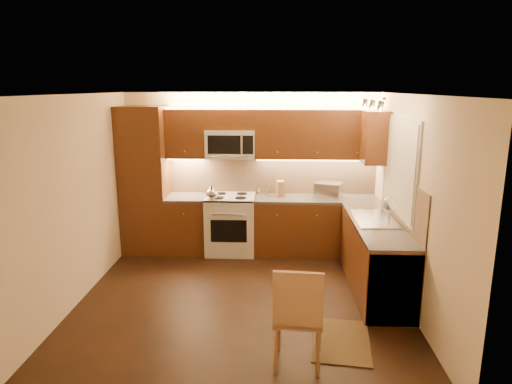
{
  "coord_description": "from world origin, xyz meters",
  "views": [
    {
      "loc": [
        0.4,
        -5.16,
        2.58
      ],
      "look_at": [
        0.15,
        0.55,
        1.25
      ],
      "focal_mm": 31.72,
      "sensor_mm": 36.0,
      "label": 1
    }
  ],
  "objects_px": {
    "dining_chair": "(298,314)",
    "kettle": "(212,192)",
    "toaster_oven": "(329,190)",
    "stove": "(231,224)",
    "sink": "(375,214)",
    "soap_bottle": "(383,203)",
    "knife_block": "(280,188)",
    "microwave": "(231,144)"
  },
  "relations": [
    {
      "from": "microwave",
      "to": "knife_block",
      "type": "relative_size",
      "value": 3.16
    },
    {
      "from": "toaster_oven",
      "to": "soap_bottle",
      "type": "distance_m",
      "value": 0.96
    },
    {
      "from": "toaster_oven",
      "to": "soap_bottle",
      "type": "relative_size",
      "value": 2.04
    },
    {
      "from": "kettle",
      "to": "dining_chair",
      "type": "height_order",
      "value": "kettle"
    },
    {
      "from": "soap_bottle",
      "to": "toaster_oven",
      "type": "bearing_deg",
      "value": 126.34
    },
    {
      "from": "kettle",
      "to": "knife_block",
      "type": "bearing_deg",
      "value": 15.74
    },
    {
      "from": "kettle",
      "to": "knife_block",
      "type": "distance_m",
      "value": 1.09
    },
    {
      "from": "stove",
      "to": "knife_block",
      "type": "xyz_separation_m",
      "value": [
        0.78,
        0.13,
        0.56
      ]
    },
    {
      "from": "knife_block",
      "to": "soap_bottle",
      "type": "distance_m",
      "value": 1.62
    },
    {
      "from": "kettle",
      "to": "dining_chair",
      "type": "relative_size",
      "value": 0.22
    },
    {
      "from": "microwave",
      "to": "kettle",
      "type": "distance_m",
      "value": 0.82
    },
    {
      "from": "kettle",
      "to": "toaster_oven",
      "type": "xyz_separation_m",
      "value": [
        1.79,
        0.28,
        -0.01
      ]
    },
    {
      "from": "sink",
      "to": "toaster_oven",
      "type": "relative_size",
      "value": 2.18
    },
    {
      "from": "microwave",
      "to": "knife_block",
      "type": "height_order",
      "value": "microwave"
    },
    {
      "from": "toaster_oven",
      "to": "soap_bottle",
      "type": "bearing_deg",
      "value": -22.41
    },
    {
      "from": "sink",
      "to": "soap_bottle",
      "type": "xyz_separation_m",
      "value": [
        0.21,
        0.5,
        0.02
      ]
    },
    {
      "from": "dining_chair",
      "to": "kettle",
      "type": "bearing_deg",
      "value": 117.86
    },
    {
      "from": "toaster_oven",
      "to": "microwave",
      "type": "bearing_deg",
      "value": -160.74
    },
    {
      "from": "toaster_oven",
      "to": "dining_chair",
      "type": "height_order",
      "value": "toaster_oven"
    },
    {
      "from": "dining_chair",
      "to": "sink",
      "type": "bearing_deg",
      "value": 64.26
    },
    {
      "from": "stove",
      "to": "soap_bottle",
      "type": "xyz_separation_m",
      "value": [
        2.21,
        -0.63,
        0.54
      ]
    },
    {
      "from": "microwave",
      "to": "toaster_oven",
      "type": "height_order",
      "value": "microwave"
    },
    {
      "from": "microwave",
      "to": "kettle",
      "type": "relative_size",
      "value": 3.39
    },
    {
      "from": "stove",
      "to": "sink",
      "type": "xyz_separation_m",
      "value": [
        2.0,
        -1.12,
        0.52
      ]
    },
    {
      "from": "stove",
      "to": "kettle",
      "type": "distance_m",
      "value": 0.67
    },
    {
      "from": "knife_block",
      "to": "dining_chair",
      "type": "height_order",
      "value": "knife_block"
    },
    {
      "from": "microwave",
      "to": "toaster_oven",
      "type": "distance_m",
      "value": 1.68
    },
    {
      "from": "stove",
      "to": "soap_bottle",
      "type": "relative_size",
      "value": 4.76
    },
    {
      "from": "soap_bottle",
      "to": "stove",
      "type": "bearing_deg",
      "value": 155.35
    },
    {
      "from": "microwave",
      "to": "toaster_oven",
      "type": "relative_size",
      "value": 1.93
    },
    {
      "from": "stove",
      "to": "soap_bottle",
      "type": "bearing_deg",
      "value": -15.8
    },
    {
      "from": "toaster_oven",
      "to": "knife_block",
      "type": "xyz_separation_m",
      "value": [
        -0.75,
        0.07,
        0.0
      ]
    },
    {
      "from": "microwave",
      "to": "kettle",
      "type": "bearing_deg",
      "value": -125.4
    },
    {
      "from": "microwave",
      "to": "sink",
      "type": "bearing_deg",
      "value": -32.21
    },
    {
      "from": "microwave",
      "to": "dining_chair",
      "type": "bearing_deg",
      "value": -73.35
    },
    {
      "from": "kettle",
      "to": "soap_bottle",
      "type": "xyz_separation_m",
      "value": [
        2.47,
        -0.4,
        -0.04
      ]
    },
    {
      "from": "soap_bottle",
      "to": "knife_block",
      "type": "bearing_deg",
      "value": 143.44
    },
    {
      "from": "soap_bottle",
      "to": "dining_chair",
      "type": "distance_m",
      "value": 2.71
    },
    {
      "from": "kettle",
      "to": "dining_chair",
      "type": "xyz_separation_m",
      "value": [
        1.18,
        -2.74,
        -0.52
      ]
    },
    {
      "from": "dining_chair",
      "to": "knife_block",
      "type": "bearing_deg",
      "value": 97.24
    },
    {
      "from": "stove",
      "to": "knife_block",
      "type": "distance_m",
      "value": 0.97
    },
    {
      "from": "soap_bottle",
      "to": "dining_chair",
      "type": "bearing_deg",
      "value": -127.61
    }
  ]
}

